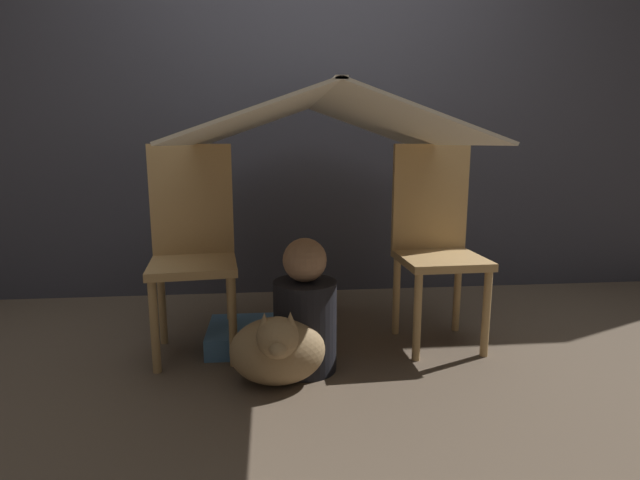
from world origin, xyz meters
TOP-DOWN VIEW (x-y plane):
  - ground_plane at (0.00, 0.00)m, footprint 8.80×8.80m
  - wall_back at (0.00, 1.16)m, footprint 7.00×0.05m
  - chair_left at (-0.58, 0.27)m, footprint 0.42×0.42m
  - chair_right at (0.57, 0.27)m, footprint 0.39×0.39m
  - sheet_canopy at (0.00, 0.19)m, footprint 1.14×1.33m
  - person_front at (-0.08, -0.01)m, footprint 0.27×0.27m
  - dog at (-0.20, -0.15)m, footprint 0.38×0.38m
  - floor_cushion at (-0.30, 0.26)m, footprint 0.45×0.36m

SIDE VIEW (x-z plane):
  - ground_plane at x=0.00m, z-range 0.00..0.00m
  - floor_cushion at x=-0.30m, z-range 0.00..0.10m
  - dog at x=-0.20m, z-range -0.02..0.33m
  - person_front at x=-0.08m, z-range -0.04..0.53m
  - chair_left at x=-0.58m, z-range 0.03..0.98m
  - chair_right at x=0.57m, z-range 0.03..0.98m
  - sheet_canopy at x=0.00m, z-range 0.95..1.16m
  - wall_back at x=0.00m, z-range 0.00..2.50m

